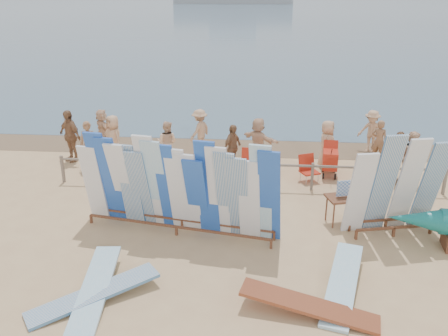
# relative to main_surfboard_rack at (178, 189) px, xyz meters

# --- Properties ---
(ground) EXTENTS (160.00, 160.00, 0.00)m
(ground) POSITION_rel_main_surfboard_rack_xyz_m (1.66, 0.01, -1.19)
(ground) COLOR tan
(ground) RESTS_ON ground
(ocean) EXTENTS (320.00, 240.00, 0.02)m
(ocean) POSITION_rel_main_surfboard_rack_xyz_m (1.66, 128.01, -1.19)
(ocean) COLOR #415D75
(ocean) RESTS_ON ground
(wet_sand_strip) EXTENTS (40.00, 2.60, 0.01)m
(wet_sand_strip) POSITION_rel_main_surfboard_rack_xyz_m (1.66, 7.21, -1.19)
(wet_sand_strip) COLOR brown
(wet_sand_strip) RESTS_ON ground
(fence) EXTENTS (12.08, 0.08, 0.90)m
(fence) POSITION_rel_main_surfboard_rack_xyz_m (1.66, 3.01, -0.56)
(fence) COLOR #7D6D5E
(fence) RESTS_ON ground
(main_surfboard_rack) EXTENTS (5.27, 1.62, 2.65)m
(main_surfboard_rack) POSITION_rel_main_surfboard_rack_xyz_m (0.00, 0.00, 0.00)
(main_surfboard_rack) COLOR brown
(main_surfboard_rack) RESTS_ON ground
(side_surfboard_rack) EXTENTS (2.53, 1.23, 2.76)m
(side_surfboard_rack) POSITION_rel_main_surfboard_rack_xyz_m (5.45, 0.41, 0.06)
(side_surfboard_rack) COLOR brown
(side_surfboard_rack) RESTS_ON ground
(vendor_table) EXTENTS (1.07, 0.88, 1.23)m
(vendor_table) POSITION_rel_main_surfboard_rack_xyz_m (4.30, 0.85, -0.78)
(vendor_table) COLOR brown
(vendor_table) RESTS_ON ground
(flat_board_e) EXTENTS (2.48, 2.09, 0.29)m
(flat_board_e) POSITION_rel_main_surfboard_rack_xyz_m (-1.23, -3.02, -1.19)
(flat_board_e) COLOR silver
(flat_board_e) RESTS_ON ground
(flat_board_c) EXTENTS (2.74, 1.11, 0.41)m
(flat_board_c) POSITION_rel_main_surfboard_rack_xyz_m (3.07, -3.11, -1.19)
(flat_board_c) COLOR brown
(flat_board_c) RESTS_ON ground
(flat_board_b) EXTENTS (1.25, 2.74, 0.39)m
(flat_board_b) POSITION_rel_main_surfboard_rack_xyz_m (3.83, -2.28, -1.19)
(flat_board_b) COLOR #8FC6E5
(flat_board_b) RESTS_ON ground
(flat_board_a) EXTENTS (0.82, 2.73, 0.35)m
(flat_board_a) POSITION_rel_main_surfboard_rack_xyz_m (-1.27, -2.82, -1.19)
(flat_board_a) COLOR #8FC6E5
(flat_board_a) RESTS_ON ground
(beach_chair_left) EXTENTS (0.63, 0.65, 0.94)m
(beach_chair_left) POSITION_rel_main_surfboard_rack_xyz_m (1.68, 3.98, -0.92)
(beach_chair_left) COLOR #B72513
(beach_chair_left) RESTS_ON ground
(beach_chair_right) EXTENTS (0.74, 0.75, 0.87)m
(beach_chair_right) POSITION_rel_main_surfboard_rack_xyz_m (3.63, 3.76, -0.94)
(beach_chair_right) COLOR #B72513
(beach_chair_right) RESTS_ON ground
(stroller) EXTENTS (0.66, 0.89, 1.15)m
(stroller) POSITION_rel_main_surfboard_rack_xyz_m (4.36, 4.31, -0.73)
(stroller) COLOR #B72513
(stroller) RESTS_ON ground
(beachgoer_9) EXTENTS (1.11, 0.95, 1.63)m
(beachgoer_9) POSITION_rel_main_surfboard_rack_xyz_m (6.23, 6.98, -0.38)
(beachgoer_9) COLOR tan
(beachgoer_9) RESTS_ON ground
(beachgoer_extra_1) EXTENTS (1.19, 1.00, 1.89)m
(beachgoer_extra_1) POSITION_rel_main_surfboard_rack_xyz_m (-4.85, 5.02, -0.25)
(beachgoer_extra_1) COLOR #8C6042
(beachgoer_extra_1) RESTS_ON ground
(beachgoer_0) EXTENTS (0.90, 0.90, 1.76)m
(beachgoer_0) POSITION_rel_main_surfboard_rack_xyz_m (-3.21, 4.96, -0.31)
(beachgoer_0) COLOR tan
(beachgoer_0) RESTS_ON ground
(beachgoer_1) EXTENTS (0.67, 0.44, 1.69)m
(beachgoer_1) POSITION_rel_main_surfboard_rack_xyz_m (-3.89, 4.31, -0.35)
(beachgoer_1) COLOR #8C6042
(beachgoer_1) RESTS_ON ground
(beachgoer_11) EXTENTS (1.26, 1.40, 1.54)m
(beachgoer_11) POSITION_rel_main_surfboard_rack_xyz_m (-4.18, 6.63, -0.42)
(beachgoer_11) COLOR beige
(beachgoer_11) RESTS_ON ground
(beachgoer_3) EXTENTS (0.89, 1.14, 1.65)m
(beachgoer_3) POSITION_rel_main_surfboard_rack_xyz_m (-0.32, 6.51, -0.37)
(beachgoer_3) COLOR tan
(beachgoer_3) RESTS_ON ground
(beachgoer_10) EXTENTS (0.58, 1.07, 1.74)m
(beachgoer_10) POSITION_rel_main_surfboard_rack_xyz_m (6.39, 3.81, -0.32)
(beachgoer_10) COLOR #8C6042
(beachgoer_10) RESTS_ON ground
(beachgoer_2) EXTENTS (0.82, 0.50, 1.57)m
(beachgoer_2) POSITION_rel_main_surfboard_rack_xyz_m (-1.30, 5.02, -0.41)
(beachgoer_2) COLOR beige
(beachgoer_2) RESTS_ON ground
(beachgoer_5) EXTENTS (1.52, 1.38, 1.68)m
(beachgoer_5) POSITION_rel_main_surfboard_rack_xyz_m (1.94, 5.34, -0.35)
(beachgoer_5) COLOR beige
(beachgoer_5) RESTS_ON ground
(beachgoer_7) EXTENTS (0.65, 0.54, 1.56)m
(beachgoer_7) POSITION_rel_main_surfboard_rack_xyz_m (6.27, 5.83, -0.41)
(beachgoer_7) COLOR #8C6042
(beachgoer_7) RESTS_ON ground
(beachgoer_6) EXTENTS (0.46, 0.86, 1.69)m
(beachgoer_6) POSITION_rel_main_surfboard_rack_xyz_m (4.33, 5.14, -0.35)
(beachgoer_6) COLOR tan
(beachgoer_6) RESTS_ON ground
(beachgoer_8) EXTENTS (0.59, 0.89, 1.69)m
(beachgoer_8) POSITION_rel_main_surfboard_rack_xyz_m (6.89, 4.01, -0.35)
(beachgoer_8) COLOR beige
(beachgoer_8) RESTS_ON ground
(beachgoer_4) EXTENTS (0.84, 1.02, 1.62)m
(beachgoer_4) POSITION_rel_main_surfboard_rack_xyz_m (1.06, 4.59, -0.38)
(beachgoer_4) COLOR #8C6042
(beachgoer_4) RESTS_ON ground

